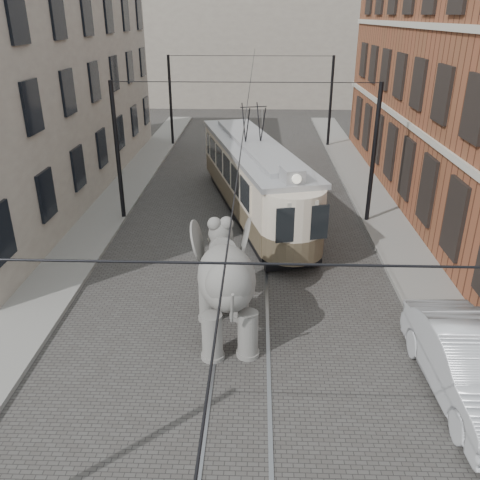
{
  "coord_description": "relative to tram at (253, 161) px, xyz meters",
  "views": [
    {
      "loc": [
        0.35,
        -14.88,
        8.41
      ],
      "look_at": [
        -0.15,
        -0.78,
        2.1
      ],
      "focal_mm": 37.81,
      "sensor_mm": 36.0,
      "label": 1
    }
  ],
  "objects": [
    {
      "name": "parked_car",
      "position": [
        5.3,
        -12.16,
        -1.59
      ],
      "size": [
        2.02,
        5.15,
        1.67
      ],
      "primitive_type": "imported",
      "rotation": [
        0.0,
        0.0,
        0.05
      ],
      "color": "#A6A7AB",
      "rests_on": "ground"
    },
    {
      "name": "catenary",
      "position": [
        -0.35,
        -2.09,
        0.57
      ],
      "size": [
        11.0,
        30.2,
        6.0
      ],
      "primitive_type": null,
      "color": "black",
      "rests_on": "ground"
    },
    {
      "name": "sidewalk_right",
      "position": [
        5.85,
        -7.09,
        -2.35
      ],
      "size": [
        2.0,
        60.0,
        0.15
      ],
      "primitive_type": "cube",
      "color": "slate",
      "rests_on": "ground"
    },
    {
      "name": "tram_rails",
      "position": [
        -0.15,
        -7.09,
        -2.42
      ],
      "size": [
        1.54,
        80.0,
        0.02
      ],
      "primitive_type": null,
      "color": "slate",
      "rests_on": "ground"
    },
    {
      "name": "ground",
      "position": [
        -0.15,
        -7.09,
        -2.43
      ],
      "size": [
        120.0,
        120.0,
        0.0
      ],
      "primitive_type": "plane",
      "color": "#3D3A38"
    },
    {
      "name": "elephant",
      "position": [
        -0.59,
        -9.92,
        -0.95
      ],
      "size": [
        3.35,
        5.17,
        2.95
      ],
      "primitive_type": null,
      "rotation": [
        0.0,
        0.0,
        0.15
      ],
      "color": "#5E5C57",
      "rests_on": "ground"
    },
    {
      "name": "distant_block",
      "position": [
        -0.15,
        32.91,
        4.57
      ],
      "size": [
        28.0,
        10.0,
        14.0
      ],
      "primitive_type": "cube",
      "color": "gray",
      "rests_on": "ground"
    },
    {
      "name": "sidewalk_left",
      "position": [
        -6.65,
        -7.09,
        -2.35
      ],
      "size": [
        2.0,
        60.0,
        0.15
      ],
      "primitive_type": "cube",
      "color": "slate",
      "rests_on": "ground"
    },
    {
      "name": "stucco_building",
      "position": [
        -11.15,
        2.91,
        2.57
      ],
      "size": [
        7.0,
        24.0,
        10.0
      ],
      "primitive_type": "cube",
      "color": "gray",
      "rests_on": "ground"
    },
    {
      "name": "tram",
      "position": [
        0.0,
        0.0,
        0.0
      ],
      "size": [
        5.59,
        12.47,
        4.86
      ],
      "primitive_type": null,
      "rotation": [
        0.0,
        0.0,
        0.26
      ],
      "color": "beige",
      "rests_on": "ground"
    }
  ]
}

